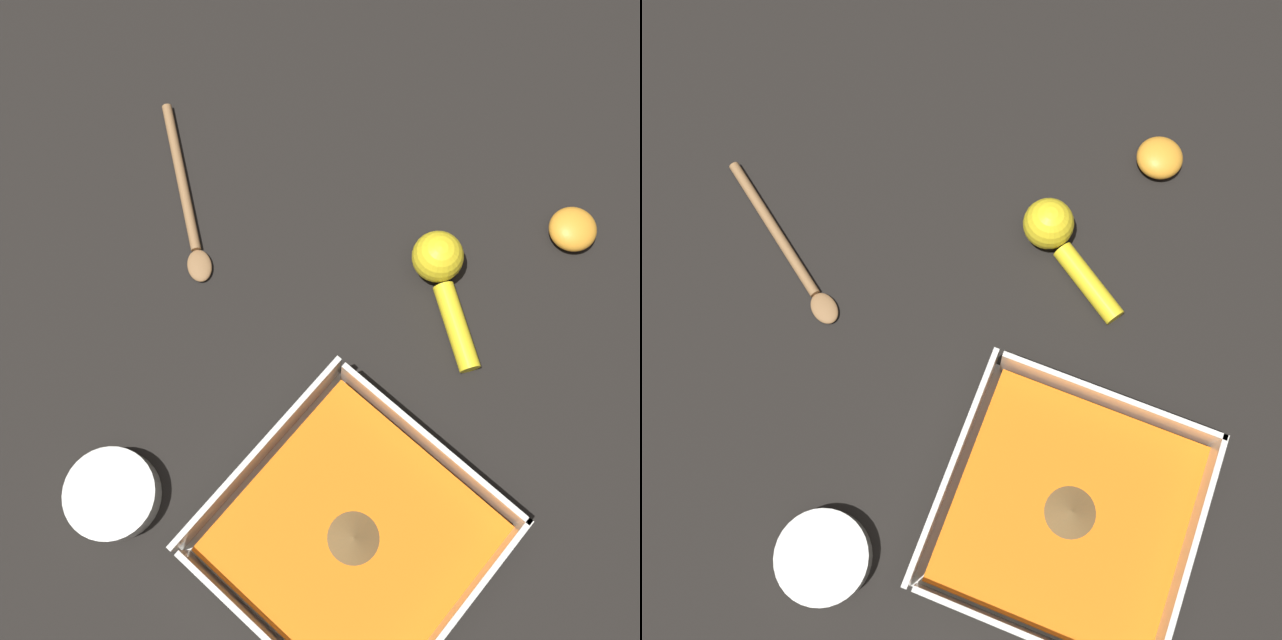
# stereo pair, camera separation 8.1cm
# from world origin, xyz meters

# --- Properties ---
(ground_plane) EXTENTS (4.00, 4.00, 0.00)m
(ground_plane) POSITION_xyz_m (0.00, 0.00, 0.00)
(ground_plane) COLOR black
(square_dish) EXTENTS (0.25, 0.25, 0.07)m
(square_dish) POSITION_xyz_m (-0.01, -0.00, 0.02)
(square_dish) COLOR silver
(square_dish) RESTS_ON ground_plane
(spice_bowl) EXTENTS (0.10, 0.10, 0.03)m
(spice_bowl) POSITION_xyz_m (0.12, -0.22, 0.02)
(spice_bowl) COLOR silver
(spice_bowl) RESTS_ON ground_plane
(lemon_squeezer) EXTENTS (0.11, 0.14, 0.06)m
(lemon_squeezer) POSITION_xyz_m (-0.30, -0.11, 0.03)
(lemon_squeezer) COLOR yellow
(lemon_squeezer) RESTS_ON ground_plane
(lemon_half) EXTENTS (0.06, 0.06, 0.03)m
(lemon_half) POSITION_xyz_m (-0.44, -0.03, 0.02)
(lemon_half) COLOR orange
(lemon_half) RESTS_ON ground_plane
(wooden_spoon) EXTENTS (0.15, 0.20, 0.01)m
(wooden_spoon) POSITION_xyz_m (-0.17, -0.40, 0.01)
(wooden_spoon) COLOR olive
(wooden_spoon) RESTS_ON ground_plane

